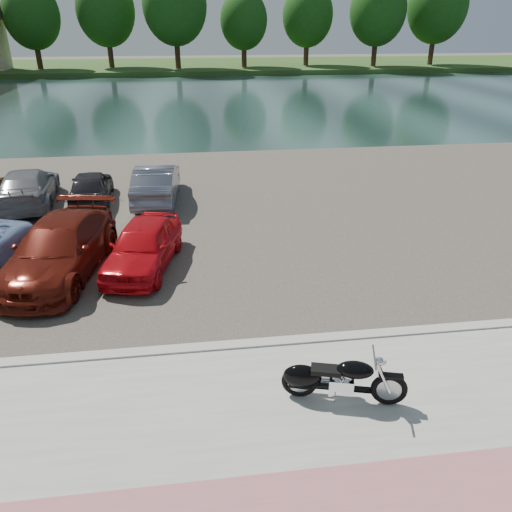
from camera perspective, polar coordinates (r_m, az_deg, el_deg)
The scene contains 13 objects.
ground at distance 9.90m, azimuth 6.92°, elevation -16.65°, with size 200.00×200.00×0.00m, color #595447.
promenade at distance 9.18m, azimuth 8.53°, elevation -20.53°, with size 60.00×6.00×0.10m, color #9C9A93.
kerb at distance 11.37m, azimuth 4.49°, elevation -9.72°, with size 60.00×0.30×0.14m, color #9C9A93.
parking_lot at distance 19.34m, azimuth -0.93°, elevation 5.56°, with size 60.00×18.00×0.04m, color #3C3830.
river at distance 47.57m, azimuth -5.24°, elevation 17.41°, with size 120.00×40.00×0.00m, color #182C29.
far_bank at distance 79.34m, azimuth -6.48°, elevation 20.78°, with size 120.00×24.00×0.60m, color #264619.
far_trees at distance 73.15m, azimuth -2.82°, elevation 26.15°, with size 70.25×10.68×12.52m.
motorcycle at distance 9.64m, azimuth 8.71°, elevation -13.73°, with size 2.28×0.96×1.05m.
car_3 at distance 15.01m, azimuth -21.54°, elevation 0.82°, with size 2.12×5.23×1.52m, color #60170D.
car_4 at distance 14.70m, azimuth -12.75°, elevation 1.21°, with size 1.62×4.02×1.37m, color red.
car_7 at distance 21.34m, azimuth -24.65°, elevation 7.17°, with size 1.95×4.80×1.39m, color gray.
car_8 at distance 20.77m, azimuth -18.35°, elevation 7.56°, with size 1.48×3.69×1.26m, color black.
car_9 at distance 20.23m, azimuth -11.29°, elevation 8.19°, with size 1.53×4.39×1.45m, color slate.
Camera 1 is at (-2.09, -7.06, 6.61)m, focal length 35.00 mm.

